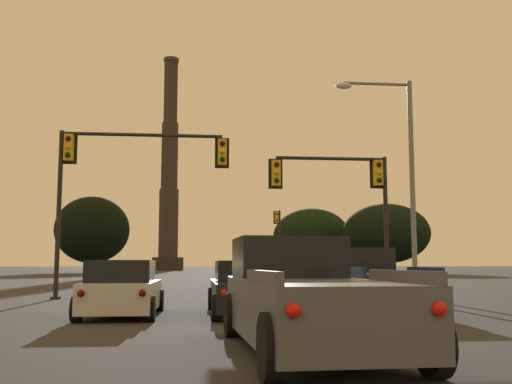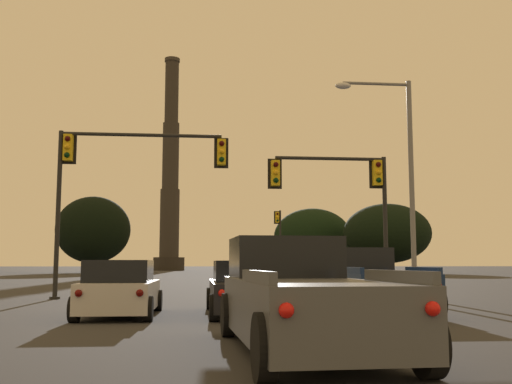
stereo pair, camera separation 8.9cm
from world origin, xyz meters
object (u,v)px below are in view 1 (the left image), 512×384
object	(u,v)px
pickup_truck_center_lane_second	(305,298)
traffic_light_overhead_right	(347,189)
pickup_truck_right_lane_front	(371,283)
traffic_light_far_right	(278,234)
hatchback_left_lane_front	(123,290)
street_lamp	(400,163)
traffic_light_overhead_left	(117,169)
sedan_center_lane_front	(247,289)
smokestack	(169,185)

from	to	relation	value
pickup_truck_center_lane_second	traffic_light_overhead_right	bearing A→B (deg)	70.49
pickup_truck_right_lane_front	traffic_light_far_right	distance (m)	40.64
pickup_truck_center_lane_second	traffic_light_overhead_right	xyz separation A→B (m)	(4.44, 14.39, 3.58)
hatchback_left_lane_front	traffic_light_overhead_right	xyz separation A→B (m)	(8.03, 7.99, 3.72)
street_lamp	pickup_truck_center_lane_second	bearing A→B (deg)	-115.48
traffic_light_overhead_left	traffic_light_overhead_right	distance (m)	9.29
traffic_light_far_right	traffic_light_overhead_right	distance (m)	33.21
pickup_truck_center_lane_second	street_lamp	size ratio (longest dim) A/B	0.64
pickup_truck_right_lane_front	sedan_center_lane_front	world-z (taller)	pickup_truck_right_lane_front
traffic_light_far_right	traffic_light_overhead_right	world-z (taller)	traffic_light_far_right
hatchback_left_lane_front	traffic_light_overhead_right	world-z (taller)	traffic_light_overhead_right
hatchback_left_lane_front	traffic_light_far_right	xyz separation A→B (m)	(9.82, 41.15, 3.55)
smokestack	traffic_light_overhead_left	bearing A→B (deg)	-88.70
sedan_center_lane_front	traffic_light_overhead_left	bearing A→B (deg)	120.76
traffic_light_far_right	traffic_light_overhead_right	xyz separation A→B (m)	(-1.79, -33.16, 0.17)
sedan_center_lane_front	street_lamp	world-z (taller)	street_lamp
traffic_light_far_right	street_lamp	world-z (taller)	street_lamp
pickup_truck_center_lane_second	street_lamp	distance (m)	15.43
hatchback_left_lane_front	smokestack	distance (m)	103.69
pickup_truck_right_lane_front	traffic_light_overhead_left	distance (m)	11.54
smokestack	hatchback_left_lane_front	bearing A→B (deg)	-88.11
hatchback_left_lane_front	smokestack	xyz separation A→B (m)	(-3.39, 102.38, 16.11)
traffic_light_far_right	traffic_light_overhead_right	bearing A→B (deg)	-93.09
pickup_truck_center_lane_second	traffic_light_far_right	world-z (taller)	traffic_light_far_right
traffic_light_overhead_right	smokestack	bearing A→B (deg)	96.89
traffic_light_overhead_left	smokestack	world-z (taller)	smokestack
hatchback_left_lane_front	smokestack	bearing A→B (deg)	92.37
traffic_light_overhead_left	hatchback_left_lane_front	bearing A→B (deg)	-81.03
traffic_light_overhead_right	pickup_truck_right_lane_front	bearing A→B (deg)	-99.68
traffic_light_overhead_right	street_lamp	xyz separation A→B (m)	(1.91, -1.08, 0.93)
pickup_truck_right_lane_front	traffic_light_overhead_left	size ratio (longest dim) A/B	0.81
pickup_truck_right_lane_front	smokestack	xyz separation A→B (m)	(-10.18, 101.61, 15.97)
traffic_light_overhead_left	pickup_truck_center_lane_second	bearing A→B (deg)	-71.31
pickup_truck_center_lane_second	hatchback_left_lane_front	size ratio (longest dim) A/B	1.35
pickup_truck_right_lane_front	traffic_light_overhead_left	xyz separation A→B (m)	(-8.04, 7.11, 4.25)
traffic_light_overhead_right	sedan_center_lane_front	bearing A→B (deg)	-122.00
traffic_light_far_right	traffic_light_overhead_left	size ratio (longest dim) A/B	0.95
pickup_truck_center_lane_second	traffic_light_overhead_right	world-z (taller)	traffic_light_overhead_right
traffic_light_overhead_right	street_lamp	bearing A→B (deg)	-29.37
traffic_light_far_right	street_lamp	size ratio (longest dim) A/B	0.74
street_lamp	traffic_light_overhead_left	bearing A→B (deg)	175.08
pickup_truck_right_lane_front	hatchback_left_lane_front	xyz separation A→B (m)	(-6.79, -0.77, -0.14)
pickup_truck_right_lane_front	hatchback_left_lane_front	size ratio (longest dim) A/B	1.35
smokestack	street_lamp	bearing A→B (deg)	-82.06
traffic_light_overhead_right	street_lamp	world-z (taller)	street_lamp
traffic_light_overhead_right	pickup_truck_center_lane_second	bearing A→B (deg)	-107.13
hatchback_left_lane_front	traffic_light_far_right	size ratio (longest dim) A/B	0.64
hatchback_left_lane_front	traffic_light_overhead_right	bearing A→B (deg)	45.34
sedan_center_lane_front	street_lamp	distance (m)	10.47
traffic_light_far_right	sedan_center_lane_front	bearing A→B (deg)	-99.15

